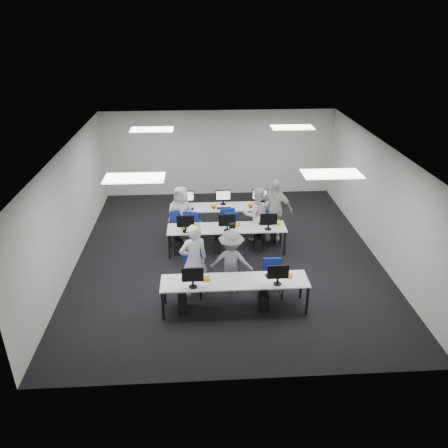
{
  "coord_description": "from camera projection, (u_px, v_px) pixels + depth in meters",
  "views": [
    {
      "loc": [
        -0.72,
        -10.32,
        5.97
      ],
      "look_at": [
        -0.09,
        -0.14,
        1.0
      ],
      "focal_mm": 35.0,
      "sensor_mm": 36.0,
      "label": 1
    }
  ],
  "objects": [
    {
      "name": "chair_4",
      "position": [
        266.0,
        231.0,
        12.52
      ],
      "size": [
        0.47,
        0.51,
        0.95
      ],
      "rotation": [
        0.0,
        0.0,
        0.02
      ],
      "color": "navy",
      "rests_on": "ground"
    },
    {
      "name": "student_0",
      "position": [
        194.0,
        261.0,
        9.86
      ],
      "size": [
        0.76,
        0.62,
        1.8
      ],
      "primitive_type": "imported",
      "rotation": [
        0.0,
        0.0,
        3.47
      ],
      "color": "#BBB8B0",
      "rests_on": "ground"
    },
    {
      "name": "desk_front",
      "position": [
        235.0,
        283.0,
        9.46
      ],
      "size": [
        3.2,
        0.7,
        0.73
      ],
      "color": "silver",
      "rests_on": "ground"
    },
    {
      "name": "student_1",
      "position": [
        257.0,
        214.0,
        12.32
      ],
      "size": [
        0.86,
        0.7,
        1.63
      ],
      "primitive_type": "imported",
      "rotation": [
        0.0,
        0.0,
        3.25
      ],
      "color": "#BBB8B0",
      "rests_on": "ground"
    },
    {
      "name": "room",
      "position": [
        227.0,
        204.0,
        11.25
      ],
      "size": [
        9.0,
        9.02,
        3.0
      ],
      "color": "black",
      "rests_on": "ground"
    },
    {
      "name": "ceiling_panels",
      "position": [
        228.0,
        148.0,
        10.6
      ],
      "size": [
        5.2,
        4.6,
        0.02
      ],
      "color": "white",
      "rests_on": "room"
    },
    {
      "name": "desk_mid",
      "position": [
        227.0,
        229.0,
        11.79
      ],
      "size": [
        3.2,
        0.7,
        0.73
      ],
      "color": "silver",
      "rests_on": "ground"
    },
    {
      "name": "equipment_mid",
      "position": [
        220.0,
        240.0,
        11.9
      ],
      "size": [
        2.91,
        0.41,
        1.19
      ],
      "color": "white",
      "rests_on": "desk_mid"
    },
    {
      "name": "dslr_camera",
      "position": [
        232.0,
        226.0,
        9.83
      ],
      "size": [
        0.17,
        0.2,
        0.1
      ],
      "primitive_type": "cube",
      "rotation": [
        0.0,
        0.0,
        2.97
      ],
      "color": "black",
      "rests_on": "photographer"
    },
    {
      "name": "photographer",
      "position": [
        231.0,
        262.0,
        10.04
      ],
      "size": [
        1.1,
        0.75,
        1.57
      ],
      "primitive_type": "imported",
      "rotation": [
        0.0,
        0.0,
        2.97
      ],
      "color": "gray",
      "rests_on": "ground"
    },
    {
      "name": "chair_7",
      "position": [
        267.0,
        228.0,
        12.73
      ],
      "size": [
        0.54,
        0.58,
        0.93
      ],
      "rotation": [
        0.0,
        0.0,
        0.2
      ],
      "color": "navy",
      "rests_on": "ground"
    },
    {
      "name": "desk_back",
      "position": [
        224.0,
        208.0,
        13.05
      ],
      "size": [
        3.2,
        0.7,
        0.73
      ],
      "color": "silver",
      "rests_on": "ground"
    },
    {
      "name": "chair_0",
      "position": [
        192.0,
        282.0,
        10.16
      ],
      "size": [
        0.54,
        0.57,
        0.97
      ],
      "rotation": [
        0.0,
        0.0,
        -0.12
      ],
      "color": "navy",
      "rests_on": "ground"
    },
    {
      "name": "chair_1",
      "position": [
        272.0,
        285.0,
        10.1
      ],
      "size": [
        0.44,
        0.47,
        0.88
      ],
      "rotation": [
        0.0,
        0.0,
        -0.01
      ],
      "color": "navy",
      "rests_on": "ground"
    },
    {
      "name": "chair_5",
      "position": [
        193.0,
        230.0,
        12.6
      ],
      "size": [
        0.55,
        0.59,
        0.95
      ],
      "rotation": [
        0.0,
        0.0,
        -0.19
      ],
      "color": "navy",
      "rests_on": "ground"
    },
    {
      "name": "handbag",
      "position": [
        187.0,
        225.0,
        11.57
      ],
      "size": [
        0.37,
        0.24,
        0.29
      ],
      "primitive_type": "ellipsoid",
      "rotation": [
        0.0,
        0.0,
        0.03
      ],
      "color": "#977D4E",
      "rests_on": "desk_mid"
    },
    {
      "name": "equipment_front",
      "position": [
        226.0,
        296.0,
        9.57
      ],
      "size": [
        2.51,
        0.41,
        1.19
      ],
      "color": "#0D3CAF",
      "rests_on": "desk_front"
    },
    {
      "name": "student_3",
      "position": [
        274.0,
        210.0,
        12.37
      ],
      "size": [
        1.15,
        0.71,
        1.82
      ],
      "primitive_type": "imported",
      "rotation": [
        0.0,
        0.0,
        -0.27
      ],
      "color": "#BBB8B0",
      "rests_on": "ground"
    },
    {
      "name": "chair_6",
      "position": [
        230.0,
        228.0,
        12.79
      ],
      "size": [
        0.45,
        0.49,
        0.84
      ],
      "rotation": [
        0.0,
        0.0,
        0.09
      ],
      "color": "navy",
      "rests_on": "ground"
    },
    {
      "name": "chair_3",
      "position": [
        229.0,
        231.0,
        12.55
      ],
      "size": [
        0.52,
        0.56,
        0.91
      ],
      "rotation": [
        0.0,
        0.0,
        0.17
      ],
      "color": "navy",
      "rests_on": "ground"
    },
    {
      "name": "chair_2",
      "position": [
        181.0,
        234.0,
        12.31
      ],
      "size": [
        0.64,
        0.66,
        0.98
      ],
      "rotation": [
        0.0,
        0.0,
        0.38
      ],
      "color": "navy",
      "rests_on": "ground"
    },
    {
      "name": "student_2",
      "position": [
        182.0,
        213.0,
        12.45
      ],
      "size": [
        0.91,
        0.77,
        1.59
      ],
      "primitive_type": "imported",
      "rotation": [
        0.0,
        0.0,
        -0.41
      ],
      "color": "#BBB8B0",
      "rests_on": "ground"
    },
    {
      "name": "equipment_back",
      "position": [
        230.0,
        217.0,
        13.21
      ],
      "size": [
        2.91,
        0.41,
        1.19
      ],
      "color": "white",
      "rests_on": "desk_back"
    }
  ]
}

